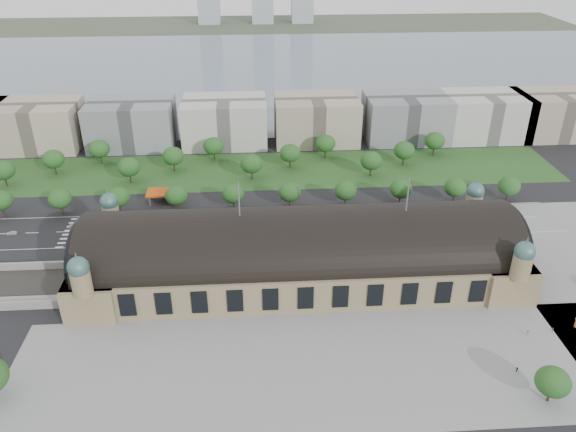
{
  "coord_description": "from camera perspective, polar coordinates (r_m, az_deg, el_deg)",
  "views": [
    {
      "loc": [
        -14.72,
        -161.04,
        113.05
      ],
      "look_at": [
        -2.91,
        19.87,
        14.0
      ],
      "focal_mm": 35.0,
      "sensor_mm": 36.0,
      "label": 1
    }
  ],
  "objects": [
    {
      "name": "ground",
      "position": [
        197.31,
        1.23,
        -6.32
      ],
      "size": [
        900.0,
        900.0,
        0.0
      ],
      "primitive_type": "plane",
      "color": "black",
      "rests_on": "ground"
    },
    {
      "name": "tree_row_6",
      "position": [
        241.8,
        5.87,
        2.59
      ],
      "size": [
        9.6,
        9.6,
        11.52
      ],
      "color": "#2D2116",
      "rests_on": "ground"
    },
    {
      "name": "petrol_station",
      "position": [
        254.72,
        -12.21,
        2.35
      ],
      "size": [
        14.0,
        13.0,
        5.05
      ],
      "color": "#C7470B",
      "rests_on": "ground"
    },
    {
      "name": "tree_row_5",
      "position": [
        239.14,
        0.18,
        2.44
      ],
      "size": [
        9.6,
        9.6,
        11.52
      ],
      "color": "#2D2116",
      "rests_on": "ground"
    },
    {
      "name": "tree_row_3",
      "position": [
        240.99,
        -11.29,
        2.06
      ],
      "size": [
        9.6,
        9.6,
        11.52
      ],
      "color": "#2D2116",
      "rests_on": "ground"
    },
    {
      "name": "tree_belt_8",
      "position": [
        290.21,
        3.82,
        7.37
      ],
      "size": [
        10.4,
        10.4,
        12.48
      ],
      "color": "#2D2116",
      "rests_on": "ground"
    },
    {
      "name": "station",
      "position": [
        191.61,
        1.26,
        -3.8
      ],
      "size": [
        150.0,
        48.4,
        44.3
      ],
      "color": "#897855",
      "rests_on": "ground"
    },
    {
      "name": "parked_car_6",
      "position": [
        219.31,
        -10.89,
        -2.75
      ],
      "size": [
        5.12,
        3.5,
        1.38
      ],
      "primitive_type": "imported",
      "rotation": [
        0.0,
        0.0,
        -1.2
      ],
      "color": "black",
      "rests_on": "ground"
    },
    {
      "name": "office_1",
      "position": [
        331.6,
        -24.15,
        8.39
      ],
      "size": [
        45.0,
        32.0,
        24.0
      ],
      "primitive_type": "cube",
      "color": "tan",
      "rests_on": "ground"
    },
    {
      "name": "tree_row_4",
      "position": [
        238.86,
        -5.58,
        2.26
      ],
      "size": [
        9.6,
        9.6,
        11.52
      ],
      "color": "#2D2116",
      "rests_on": "ground"
    },
    {
      "name": "tree_row_1",
      "position": [
        252.14,
        -22.16,
        1.63
      ],
      "size": [
        9.6,
        9.6,
        11.52
      ],
      "color": "#2D2116",
      "rests_on": "ground"
    },
    {
      "name": "tree_belt_1",
      "position": [
        293.0,
        -22.74,
        5.35
      ],
      "size": [
        10.4,
        10.4,
        12.48
      ],
      "color": "#2D2116",
      "rests_on": "ground"
    },
    {
      "name": "office_6",
      "position": [
        336.9,
        19.39,
        9.58
      ],
      "size": [
        45.0,
        32.0,
        24.0
      ],
      "primitive_type": "cube",
      "color": "#B6B3AD",
      "rests_on": "ground"
    },
    {
      "name": "parked_car_1",
      "position": [
        222.34,
        -15.98,
        -2.95
      ],
      "size": [
        5.25,
        4.09,
        1.33
      ],
      "primitive_type": "imported",
      "rotation": [
        0.0,
        0.0,
        -1.11
      ],
      "color": "maroon",
      "rests_on": "ground"
    },
    {
      "name": "grass_belt",
      "position": [
        278.06,
        -3.48,
        4.6
      ],
      "size": [
        300.0,
        45.0,
        0.1
      ],
      "primitive_type": "cube",
      "color": "#265020",
      "rests_on": "ground"
    },
    {
      "name": "office_5",
      "position": [
        322.25,
        11.88,
        9.76
      ],
      "size": [
        45.0,
        32.0,
        24.0
      ],
      "primitive_type": "cube",
      "color": "gray",
      "rests_on": "ground"
    },
    {
      "name": "tree_belt_2",
      "position": [
        298.06,
        -18.62,
        6.49
      ],
      "size": [
        10.4,
        10.4,
        12.48
      ],
      "color": "#2D2116",
      "rests_on": "ground"
    },
    {
      "name": "tree_row_8",
      "position": [
        253.95,
        16.63,
        2.8
      ],
      "size": [
        9.6,
        9.6,
        11.52
      ],
      "color": "#2D2116",
      "rests_on": "ground"
    },
    {
      "name": "tree_belt_7",
      "position": [
        277.3,
        0.21,
        6.4
      ],
      "size": [
        10.4,
        10.4,
        12.48
      ],
      "color": "#2D2116",
      "rests_on": "ground"
    },
    {
      "name": "traffic_car_2",
      "position": [
        229.77,
        -15.34,
        -1.75
      ],
      "size": [
        5.17,
        2.41,
        1.43
      ],
      "primitive_type": "imported",
      "rotation": [
        0.0,
        0.0,
        -1.57
      ],
      "color": "black",
      "rests_on": "ground"
    },
    {
      "name": "traffic_car_0",
      "position": [
        247.75,
        -26.26,
        -1.54
      ],
      "size": [
        4.29,
        1.98,
        1.42
      ],
      "primitive_type": "imported",
      "rotation": [
        0.0,
        0.0,
        -1.5
      ],
      "color": "silver",
      "rests_on": "ground"
    },
    {
      "name": "office_3",
      "position": [
        311.29,
        -6.43,
        9.53
      ],
      "size": [
        45.0,
        32.0,
        24.0
      ],
      "primitive_type": "cube",
      "color": "#B6B3AD",
      "rests_on": "ground"
    },
    {
      "name": "office_4",
      "position": [
        312.85,
        2.88,
        9.77
      ],
      "size": [
        45.0,
        32.0,
        24.0
      ],
      "primitive_type": "cube",
      "color": "tan",
      "rests_on": "ground"
    },
    {
      "name": "parked_car_0",
      "position": [
        219.62,
        -16.33,
        -3.39
      ],
      "size": [
        4.73,
        4.02,
        1.53
      ],
      "primitive_type": "imported",
      "rotation": [
        0.0,
        0.0,
        -0.95
      ],
      "color": "black",
      "rests_on": "ground"
    },
    {
      "name": "lake",
      "position": [
        472.98,
        -1.91,
        14.81
      ],
      "size": [
        700.0,
        320.0,
        0.08
      ],
      "primitive_type": "cube",
      "color": "slate",
      "rests_on": "ground"
    },
    {
      "name": "parked_car_4",
      "position": [
        215.05,
        -9.14,
        -3.24
      ],
      "size": [
        4.77,
        3.75,
        1.52
      ],
      "primitive_type": "imported",
      "rotation": [
        0.0,
        0.0,
        -1.03
      ],
      "color": "#BDBDBF",
      "rests_on": "ground"
    },
    {
      "name": "far_shore",
      "position": [
        668.83,
        -2.56,
        18.89
      ],
      "size": [
        700.0,
        120.0,
        0.14
      ],
      "primitive_type": "cube",
      "color": "#44513D",
      "rests_on": "ground"
    },
    {
      "name": "tree_belt_5",
      "position": [
        288.59,
        -7.56,
        7.06
      ],
      "size": [
        10.4,
        10.4,
        12.48
      ],
      "color": "#2D2116",
      "rests_on": "ground"
    },
    {
      "name": "tree_row_0",
      "position": [
        260.87,
        -27.15,
        1.41
      ],
      "size": [
        9.6,
        9.6,
        11.52
      ],
      "color": "#2D2116",
      "rests_on": "ground"
    },
    {
      "name": "traffic_car_1",
      "position": [
        242.6,
        -20.83,
        -0.96
      ],
      "size": [
        4.92,
        2.22,
        1.57
      ],
      "primitive_type": "imported",
      "rotation": [
        0.0,
        0.0,
        1.69
      ],
      "color": "gray",
      "rests_on": "ground"
    },
    {
      "name": "tree_row_2",
      "position": [
        245.46,
        -16.85,
        1.85
      ],
      "size": [
        9.6,
        9.6,
        11.52
      ],
      "color": "#2D2116",
      "rests_on": "ground"
    },
    {
      "name": "bus_east",
      "position": [
        227.24,
        7.96,
        -1.03
      ],
      "size": [
        11.48,
        3.46,
        3.15
      ],
      "primitive_type": "imported",
      "rotation": [
        0.0,
        0.0,
        1.64
      ],
      "color": "beige",
      "rests_on": "ground"
    },
    {
      "name": "tree_belt_4",
      "position": [
        279.51,
        -11.6,
        5.98
      ],
      "size": [
        10.4,
        10.4,
        12.48
      ],
      "color": "#2D2116",
      "rests_on": "ground"
    },
    {
      "name": "bus_mid",
      "position": [
        224.63,
        3.93,
        -1.15
      ],
      "size": [
        12.1,
        3.77,
        3.32
      ],
      "primitive_type": "imported",
      "rotation": [
        0.0,
        0.0,
        1.49
      ],
      "color": "beige",
      "rests_on": "ground"
    },
    {
      "name": "traffic_car_4",
      "position": [
        219.26,
        -2.27,
        -2.17
      ],
      "size": [
        4.75,
        2.17,
        1.58
      ],
      "primitive_type": "imported",
      "rotation": [
        0.0,
        0.0,
        -1.5
      ],
      "color": "#16213F",
      "rests_on": "ground"
    },
    {
      "name": "plaza_south",
      "position": [
        164.59,
        6.15,
        -14.94
      ],
      "size": [
        190.0,
        48.0,
        0.12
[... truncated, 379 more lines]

